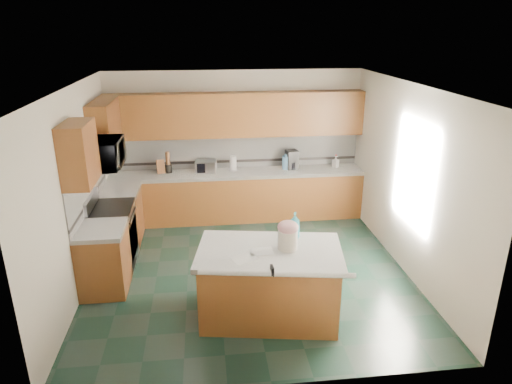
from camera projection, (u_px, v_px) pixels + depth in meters
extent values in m
plane|color=black|center=(249.00, 271.00, 6.78)|extent=(4.60, 4.60, 0.00)
plane|color=white|center=(248.00, 86.00, 5.84)|extent=(4.60, 4.60, 0.00)
cube|color=silver|center=(236.00, 144.00, 8.47)|extent=(4.60, 0.04, 2.70)
cube|color=silver|center=(274.00, 270.00, 4.15)|extent=(4.60, 0.04, 2.70)
cube|color=silver|center=(75.00, 192.00, 6.06)|extent=(0.04, 4.60, 2.70)
cube|color=silver|center=(408.00, 179.00, 6.56)|extent=(0.04, 4.60, 2.70)
cube|color=#472412|center=(238.00, 197.00, 8.49)|extent=(4.60, 0.60, 0.86)
cube|color=white|center=(237.00, 173.00, 8.33)|extent=(4.60, 0.64, 0.06)
cube|color=#472412|center=(236.00, 115.00, 8.10)|extent=(4.60, 0.33, 0.78)
cube|color=silver|center=(236.00, 151.00, 8.48)|extent=(4.60, 0.02, 0.63)
cube|color=black|center=(236.00, 161.00, 8.54)|extent=(4.60, 0.01, 0.05)
cube|color=#472412|center=(122.00, 217.00, 7.61)|extent=(0.60, 0.82, 0.86)
cube|color=white|center=(119.00, 191.00, 7.45)|extent=(0.64, 0.82, 0.06)
cube|color=#472412|center=(104.00, 261.00, 6.19)|extent=(0.60, 0.72, 0.86)
cube|color=white|center=(100.00, 230.00, 6.03)|extent=(0.64, 0.72, 0.06)
cube|color=silver|center=(88.00, 187.00, 6.61)|extent=(0.02, 2.30, 0.63)
cube|color=black|center=(90.00, 199.00, 6.68)|extent=(0.01, 2.30, 0.05)
cube|color=#472412|center=(105.00, 126.00, 7.20)|extent=(0.33, 1.09, 0.78)
cube|color=#472412|center=(79.00, 154.00, 5.65)|extent=(0.33, 0.72, 0.78)
cube|color=#B7B7BC|center=(113.00, 237.00, 6.87)|extent=(0.60, 0.76, 0.88)
cube|color=black|center=(133.00, 238.00, 6.92)|extent=(0.02, 0.68, 0.55)
cube|color=black|center=(110.00, 208.00, 6.71)|extent=(0.62, 0.78, 0.04)
cylinder|color=#B7B7BC|center=(133.00, 215.00, 6.79)|extent=(0.02, 0.66, 0.02)
cube|color=#B7B7BC|center=(91.00, 202.00, 6.64)|extent=(0.06, 0.76, 0.18)
imported|color=#B7B7BC|center=(104.00, 154.00, 6.43)|extent=(0.50, 0.73, 0.41)
cube|color=#472412|center=(269.00, 285.00, 5.61)|extent=(1.75, 1.18, 0.86)
cube|color=white|center=(270.00, 252.00, 5.45)|extent=(1.87, 1.29, 0.06)
cylinder|color=white|center=(276.00, 274.00, 4.97)|extent=(1.71, 0.34, 0.06)
cylinder|color=beige|center=(288.00, 239.00, 5.42)|extent=(0.25, 0.25, 0.24)
ellipsoid|color=#CF8D94|center=(288.00, 227.00, 5.37)|extent=(0.25, 0.25, 0.16)
cylinder|color=tan|center=(288.00, 223.00, 5.35)|extent=(0.08, 0.03, 0.03)
sphere|color=tan|center=(285.00, 223.00, 5.35)|extent=(0.04, 0.04, 0.04)
sphere|color=tan|center=(292.00, 223.00, 5.35)|extent=(0.04, 0.04, 0.04)
imported|color=teal|center=(295.00, 225.00, 5.68)|extent=(0.17, 0.17, 0.34)
cube|color=white|center=(244.00, 258.00, 5.24)|extent=(0.33, 0.30, 0.00)
cube|color=white|center=(262.00, 251.00, 5.40)|extent=(0.28, 0.21, 0.00)
cube|color=black|center=(272.00, 270.00, 4.97)|extent=(0.04, 0.10, 0.09)
cylinder|color=black|center=(273.00, 275.00, 4.92)|extent=(0.02, 0.07, 0.02)
cube|color=#472814|center=(161.00, 167.00, 8.18)|extent=(0.17, 0.21, 0.27)
cylinder|color=black|center=(168.00, 169.00, 8.23)|extent=(0.13, 0.13, 0.16)
cylinder|color=#472814|center=(168.00, 158.00, 8.17)|extent=(0.07, 0.07, 0.23)
cube|color=#B7B7BC|center=(206.00, 166.00, 8.27)|extent=(0.40, 0.30, 0.21)
cube|color=black|center=(206.00, 168.00, 8.16)|extent=(0.33, 0.01, 0.17)
cylinder|color=white|center=(233.00, 163.00, 8.36)|extent=(0.12, 0.12, 0.27)
cylinder|color=#B7B7BC|center=(233.00, 170.00, 8.41)|extent=(0.18, 0.18, 0.01)
cylinder|color=#5E97CA|center=(286.00, 163.00, 8.44)|extent=(0.15, 0.15, 0.25)
cylinder|color=#5E97CA|center=(286.00, 155.00, 8.39)|extent=(0.07, 0.07, 0.04)
cube|color=black|center=(292.00, 159.00, 8.45)|extent=(0.24, 0.25, 0.35)
cylinder|color=black|center=(292.00, 166.00, 8.44)|extent=(0.14, 0.14, 0.14)
imported|color=white|center=(336.00, 162.00, 8.53)|extent=(0.14, 0.14, 0.22)
cylinder|color=red|center=(336.00, 155.00, 8.49)|extent=(0.02, 0.02, 0.03)
cube|color=white|center=(414.00, 174.00, 6.32)|extent=(0.02, 1.40, 1.10)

